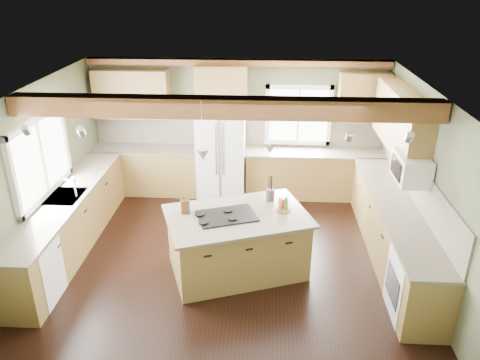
{
  "coord_description": "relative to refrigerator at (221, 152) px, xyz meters",
  "views": [
    {
      "loc": [
        0.55,
        -6.19,
        4.07
      ],
      "look_at": [
        0.17,
        0.3,
        1.14
      ],
      "focal_mm": 35.0,
      "sensor_mm": 36.0,
      "label": 1
    }
  ],
  "objects": [
    {
      "name": "window_back",
      "position": [
        1.45,
        0.36,
        0.65
      ],
      "size": [
        1.1,
        0.04,
        1.0
      ],
      "primitive_type": "cube",
      "color": "white",
      "rests_on": "wall_back"
    },
    {
      "name": "counter_back_left",
      "position": [
        -1.49,
        0.08,
        0.0
      ],
      "size": [
        2.06,
        0.64,
        0.04
      ],
      "primitive_type": "cube",
      "color": "#484034",
      "rests_on": "base_cab_back_left"
    },
    {
      "name": "upper_cab_back_left",
      "position": [
        -1.69,
        0.21,
        1.05
      ],
      "size": [
        1.4,
        0.35,
        0.9
      ],
      "primitive_type": "cube",
      "color": "brown",
      "rests_on": "wall_back"
    },
    {
      "name": "soffit_trim",
      "position": [
        0.3,
        0.28,
        1.64
      ],
      "size": [
        5.55,
        0.2,
        0.1
      ],
      "primitive_type": "cube",
      "color": "#562F18",
      "rests_on": "ceiling"
    },
    {
      "name": "refrigerator",
      "position": [
        0.0,
        0.0,
        0.0
      ],
      "size": [
        0.9,
        0.74,
        1.8
      ],
      "primitive_type": "cube",
      "color": "white",
      "rests_on": "floor"
    },
    {
      "name": "counter_right",
      "position": [
        2.8,
        -2.07,
        0.0
      ],
      "size": [
        0.64,
        3.74,
        0.04
      ],
      "primitive_type": "cube",
      "color": "#484034",
      "rests_on": "base_cab_right"
    },
    {
      "name": "cooktop",
      "position": [
        0.32,
        -2.58,
        0.03
      ],
      "size": [
        0.93,
        0.77,
        0.02
      ],
      "primitive_type": "cube",
      "rotation": [
        0.0,
        0.0,
        0.35
      ],
      "color": "black",
      "rests_on": "island_top"
    },
    {
      "name": "pendant_left",
      "position": [
        0.03,
        -2.68,
        0.98
      ],
      "size": [
        0.18,
        0.18,
        0.16
      ],
      "primitive_type": "cone",
      "rotation": [
        3.14,
        0.0,
        0.0
      ],
      "color": "#B2B2B7",
      "rests_on": "ceiling"
    },
    {
      "name": "ceiling_beam",
      "position": [
        0.3,
        -2.52,
        1.57
      ],
      "size": [
        5.55,
        0.26,
        0.26
      ],
      "primitive_type": "cube",
      "color": "#562F18",
      "rests_on": "ceiling"
    },
    {
      "name": "base_cab_right",
      "position": [
        2.8,
        -2.07,
        -0.46
      ],
      "size": [
        0.6,
        3.7,
        0.88
      ],
      "primitive_type": "cube",
      "color": "brown",
      "rests_on": "floor"
    },
    {
      "name": "base_cab_left",
      "position": [
        -2.2,
        -2.07,
        -0.46
      ],
      "size": [
        0.6,
        3.7,
        0.88
      ],
      "primitive_type": "cube",
      "color": "brown",
      "rests_on": "floor"
    },
    {
      "name": "counter_back_right",
      "position": [
        1.79,
        0.08,
        0.0
      ],
      "size": [
        2.66,
        0.64,
        0.04
      ],
      "primitive_type": "cube",
      "color": "#484034",
      "rests_on": "base_cab_back_right"
    },
    {
      "name": "dishwasher",
      "position": [
        -2.19,
        -3.37,
        -0.47
      ],
      "size": [
        0.6,
        0.6,
        0.84
      ],
      "primitive_type": "cube",
      "color": "white",
      "rests_on": "floor"
    },
    {
      "name": "pendant_right",
      "position": [
        0.9,
        -2.37,
        0.98
      ],
      "size": [
        0.18,
        0.18,
        0.16
      ],
      "primitive_type": "cone",
      "rotation": [
        3.14,
        0.0,
        0.0
      ],
      "color": "#B2B2B7",
      "rests_on": "ceiling"
    },
    {
      "name": "island_top",
      "position": [
        0.47,
        -2.52,
        0.0
      ],
      "size": [
        2.27,
        1.84,
        0.04
      ],
      "primitive_type": "cube",
      "rotation": [
        0.0,
        0.0,
        0.35
      ],
      "color": "#484034",
      "rests_on": "island"
    },
    {
      "name": "upper_cab_back_corner",
      "position": [
        2.6,
        0.21,
        1.05
      ],
      "size": [
        0.9,
        0.35,
        0.9
      ],
      "primitive_type": "cube",
      "color": "brown",
      "rests_on": "wall_back"
    },
    {
      "name": "island",
      "position": [
        0.47,
        -2.52,
        -0.46
      ],
      "size": [
        2.11,
        1.68,
        0.88
      ],
      "primitive_type": "cube",
      "rotation": [
        0.0,
        0.0,
        0.35
      ],
      "color": "brown",
      "rests_on": "floor"
    },
    {
      "name": "ceiling",
      "position": [
        0.3,
        -2.12,
        1.7
      ],
      "size": [
        5.6,
        5.6,
        0.0
      ],
      "primitive_type": "plane",
      "rotation": [
        3.14,
        0.0,
        0.0
      ],
      "color": "silver",
      "rests_on": "wall_back"
    },
    {
      "name": "base_cab_back_right",
      "position": [
        1.79,
        0.08,
        -0.46
      ],
      "size": [
        2.62,
        0.6,
        0.88
      ],
      "primitive_type": "cube",
      "color": "brown",
      "rests_on": "floor"
    },
    {
      "name": "knife_block",
      "position": [
        -0.27,
        -2.5,
        0.12
      ],
      "size": [
        0.14,
        0.12,
        0.2
      ],
      "primitive_type": "cube",
      "rotation": [
        0.0,
        0.0,
        0.24
      ],
      "color": "brown",
      "rests_on": "island_top"
    },
    {
      "name": "upper_cab_right",
      "position": [
        2.92,
        -1.22,
        1.05
      ],
      "size": [
        0.35,
        2.2,
        0.9
      ],
      "primitive_type": "cube",
      "color": "brown",
      "rests_on": "wall_right"
    },
    {
      "name": "counter_left",
      "position": [
        -2.2,
        -2.07,
        0.0
      ],
      "size": [
        0.64,
        3.74,
        0.04
      ],
      "primitive_type": "cube",
      "color": "#484034",
      "rests_on": "base_cab_left"
    },
    {
      "name": "sink",
      "position": [
        -2.2,
        -2.07,
        0.01
      ],
      "size": [
        0.5,
        0.65,
        0.03
      ],
      "primitive_type": "cube",
      "color": "#262628",
      "rests_on": "counter_left"
    },
    {
      "name": "backsplash_right",
      "position": [
        3.08,
        -2.07,
        0.31
      ],
      "size": [
        0.03,
        3.7,
        0.58
      ],
      "primitive_type": "cube",
      "color": "brown",
      "rests_on": "wall_right"
    },
    {
      "name": "backsplash_back",
      "position": [
        0.3,
        0.36,
        0.31
      ],
      "size": [
        5.58,
        0.03,
        0.58
      ],
      "primitive_type": "cube",
      "color": "brown",
      "rests_on": "wall_back"
    },
    {
      "name": "microwave",
      "position": [
        2.88,
        -2.17,
        0.65
      ],
      "size": [
        0.4,
        0.7,
        0.38
      ],
      "primitive_type": "cube",
      "color": "white",
      "rests_on": "wall_right"
    },
    {
      "name": "wall_back",
      "position": [
        0.3,
        0.38,
        0.4
      ],
      "size": [
        5.6,
        0.0,
        5.6
      ],
      "primitive_type": "plane",
      "rotation": [
        1.57,
        0.0,
        0.0
      ],
      "color": "#4B5039",
      "rests_on": "ground"
    },
    {
      "name": "wall_right",
      "position": [
        3.1,
        -2.12,
        0.4
      ],
      "size": [
        0.0,
        5.0,
        5.0
      ],
      "primitive_type": "plane",
      "rotation": [
        1.57,
        0.0,
        -1.57
      ],
      "color": "#4B5039",
      "rests_on": "ground"
    },
    {
      "name": "faucet",
      "position": [
        -2.02,
        -2.07,
        0.15
      ],
      "size": [
        0.02,
        0.02,
        0.28
      ],
      "primitive_type": "cylinder",
      "color": "#B2B2B7",
      "rests_on": "sink"
    },
    {
      "name": "utensil_crock",
      "position": [
        0.93,
        -2.03,
        0.11
      ],
      "size": [
        0.18,
        0.18,
        0.18
      ],
      "primitive_type": "cylinder",
      "rotation": [
        0.0,
        0.0,
        0.58
      ],
      "color": "#3F3832",
      "rests_on": "island_top"
    },
    {
      "name": "base_cab_back_left",
      "position": [
        -1.49,
        0.08,
        -0.46
      ],
      "size": [
        2.02,
        0.6,
        0.88
      ],
      "primitive_type": "cube",
      "color": "brown",
      "rests_on": "floor"
    },
    {
      "name": "floor",
      "position": [
        0.3,
        -2.12,
        -0.9
      ],
      "size": [
        5.6,
        5.6,
        0.0
      ],
      "primitive_type": "plane",
      "color": "black",
      "rests_on": "ground"
    },
    {
      "name": "oven",
      "position": [
        2.79,
        -3.37,
        -0.47
      ],
      "size": [
        0.6,
        0.72,
        0.84
      ],
      "primitive_type": "cube",
      "color": "white",
      "rests_on": "floor"
    },
    {
      "name": "wall_left",
      "position": [
        -2.5,
        -2.12,
        0.4
      ],
      "size": [
        0.0,
        5.0,
        5.0
      ],
      "primitive_type": "plane",
      "rotation": [
        1.57,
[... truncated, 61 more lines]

